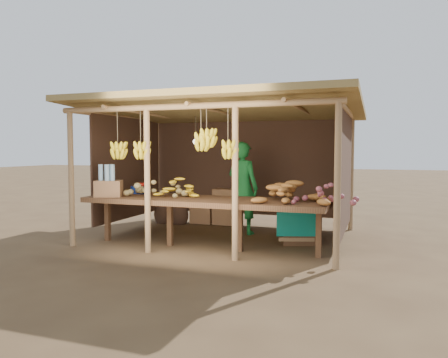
% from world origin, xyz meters
% --- Properties ---
extents(ground, '(60.00, 60.00, 0.00)m').
position_xyz_m(ground, '(0.00, 0.00, 0.00)').
color(ground, brown).
rests_on(ground, ground).
extents(stall_structure, '(4.70, 3.50, 2.43)m').
position_xyz_m(stall_structure, '(-0.05, -0.06, 1.91)').
color(stall_structure, tan).
rests_on(stall_structure, ground).
extents(counter, '(3.90, 1.05, 0.80)m').
position_xyz_m(counter, '(0.00, -0.95, 0.74)').
color(counter, brown).
rests_on(counter, ground).
extents(potato_heap, '(1.13, 0.82, 0.37)m').
position_xyz_m(potato_heap, '(-0.86, -0.92, 0.98)').
color(potato_heap, '#96824D').
rests_on(potato_heap, counter).
extents(sweet_potato_heap, '(1.31, 1.03, 0.36)m').
position_xyz_m(sweet_potato_heap, '(1.36, -0.97, 0.98)').
color(sweet_potato_heap, '#9D6228').
rests_on(sweet_potato_heap, counter).
extents(onion_heap, '(1.01, 0.81, 0.36)m').
position_xyz_m(onion_heap, '(1.90, -1.05, 0.98)').
color(onion_heap, '#A34F5A').
rests_on(onion_heap, counter).
extents(banana_pile, '(0.68, 0.54, 0.35)m').
position_xyz_m(banana_pile, '(-0.51, -0.87, 0.97)').
color(banana_pile, yellow).
rests_on(banana_pile, counter).
extents(tomato_basin, '(0.35, 0.35, 0.18)m').
position_xyz_m(tomato_basin, '(-1.39, -0.53, 0.88)').
color(tomato_basin, navy).
rests_on(tomato_basin, counter).
extents(bottle_box, '(0.52, 0.47, 0.53)m').
position_xyz_m(bottle_box, '(-1.59, -1.21, 1.00)').
color(bottle_box, '#956742').
rests_on(bottle_box, counter).
extents(vendor, '(0.72, 0.57, 1.72)m').
position_xyz_m(vendor, '(0.21, 0.46, 0.86)').
color(vendor, '#176829').
rests_on(vendor, ground).
extents(tarp_crate, '(0.79, 0.73, 0.77)m').
position_xyz_m(tarp_crate, '(1.36, -0.04, 0.32)').
color(tarp_crate, brown).
rests_on(tarp_crate, ground).
extents(carton_stack, '(0.99, 0.39, 0.74)m').
position_xyz_m(carton_stack, '(-0.56, 1.20, 0.33)').
color(carton_stack, '#956742').
rests_on(carton_stack, ground).
extents(burlap_sacks, '(0.77, 0.40, 0.55)m').
position_xyz_m(burlap_sacks, '(-1.56, 1.01, 0.24)').
color(burlap_sacks, '#4D3223').
rests_on(burlap_sacks, ground).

